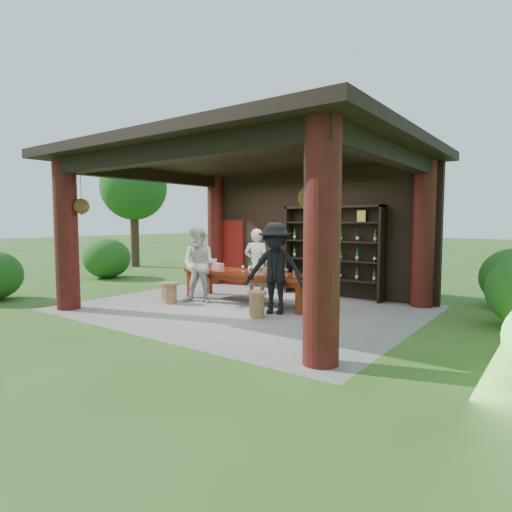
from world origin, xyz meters
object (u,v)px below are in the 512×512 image
Objects in this scene: stool_near_left at (170,292)px; wine_shelf at (332,252)px; stool_near_right at (257,304)px; stool_far_left at (166,291)px; host at (257,264)px; guest_woman at (200,265)px; napkin_basket at (218,266)px; guest_man at (275,268)px; tasting_table at (248,276)px.

wine_shelf is at bearing 48.80° from stool_near_left.
stool_near_right is 1.24× the size of stool_far_left.
host is 0.97× the size of guest_woman.
stool_near_right is at bearing -3.45° from stool_far_left.
napkin_basket reaches higher than stool_far_left.
host is at bearing 53.97° from stool_near_left.
stool_near_left is 2.25m from host.
host reaches higher than stool_near_left.
guest_man is at bearing 119.25° from host.
tasting_table is 2.09m from stool_far_left.
wine_shelf reaches higher than guest_woman.
stool_near_right is 0.27× the size of guest_man.
guest_man is (1.19, -0.63, 0.33)m from tasting_table.
napkin_basket is at bearing 69.02° from stool_near_left.
napkin_basket is (-0.98, 0.01, 0.18)m from tasting_table.
tasting_table is 1.20m from guest_woman.
guest_woman is (-2.03, 0.46, 0.63)m from stool_near_right.
host is at bearing 34.34° from guest_woman.
stool_far_left is at bearing -151.80° from tasting_table.
wine_shelf is 2.55m from guest_man.
stool_near_right reaches higher than stool_far_left.
napkin_basket is (-2.24, -1.89, -0.36)m from wine_shelf.
napkin_basket is at bearing 142.77° from guest_man.
stool_far_left is 1.14m from guest_woman.
guest_woman is 2.13m from guest_man.
wine_shelf is at bearing 67.71° from guest_man.
stool_near_left is 2.53m from stool_near_right.
tasting_table is 7.08× the size of stool_near_left.
stool_near_right is at bearing -46.55° from tasting_table.
host is at bearing 117.99° from guest_man.
stool_far_left is at bearing 150.11° from stool_near_left.
host is 0.98m from napkin_basket.
wine_shelf is 6.25× the size of stool_far_left.
stool_near_right is at bearing 0.85° from stool_near_left.
stool_near_right is 2.03× the size of napkin_basket.
wine_shelf is 3.41m from guest_woman.
stool_near_left is at bearing -159.20° from guest_woman.
stool_near_left reaches higher than stool_far_left.
stool_far_left is (-0.37, 0.21, -0.04)m from stool_near_left.
napkin_basket is at bearing -139.89° from wine_shelf.
guest_woman is (-2.20, -2.59, -0.26)m from wine_shelf.
wine_shelf is 1.46× the size of guest_woman.
guest_woman is at bearing 44.81° from stool_near_left.
stool_far_left is at bearing 174.11° from guest_woman.
stool_near_right is 2.21m from host.
wine_shelf is 1.51× the size of host.
host is at bearing -136.89° from wine_shelf.
wine_shelf reaches higher than stool_far_left.
stool_far_left is at bearing 165.84° from guest_man.
tasting_table is at bearing 131.32° from guest_man.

